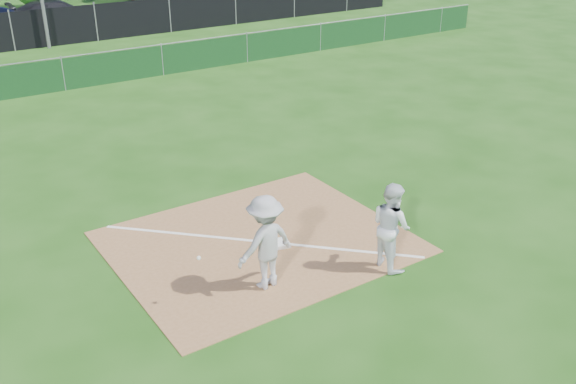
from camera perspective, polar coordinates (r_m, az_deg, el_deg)
The scene contains 9 objects.
ground at distance 21.40m, azimuth -15.38°, elevation 5.61°, with size 90.00×90.00×0.00m, color #19460F.
infield_dirt at distance 13.83m, azimuth -2.59°, elevation -4.46°, with size 6.00×5.00×0.02m, color brown.
foul_line at distance 13.83m, azimuth -2.60°, elevation -4.40°, with size 0.08×7.00×0.01m, color white.
green_fence at distance 25.85m, azimuth -19.34°, elevation 9.80°, with size 44.00×0.05×1.20m, color black.
black_fence at distance 33.43m, azimuth -23.33°, elevation 12.96°, with size 46.00×0.04×1.80m, color black.
first_base at distance 13.66m, azimuth -0.72°, elevation -4.60°, with size 0.38×0.38×0.08m, color white.
play_at_first at distance 11.91m, azimuth -2.03°, elevation -4.49°, with size 1.98×0.85×1.86m.
runner at distance 12.73m, azimuth 9.14°, elevation -2.98°, with size 0.88×0.68×1.81m, color silver.
car_right at distance 38.64m, azimuth -19.79°, elevation 14.69°, with size 2.07×5.09×1.48m, color black.
Camera 1 is at (-6.19, -9.31, 6.84)m, focal length 40.00 mm.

